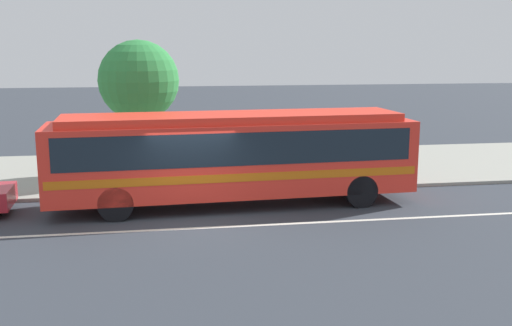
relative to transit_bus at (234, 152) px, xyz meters
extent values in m
plane|color=#333841|center=(-1.36, -1.49, -1.66)|extent=(120.00, 120.00, 0.00)
cube|color=gray|center=(-1.36, 5.35, -1.60)|extent=(60.00, 8.00, 0.12)
cube|color=silver|center=(-1.36, -2.29, -1.65)|extent=(56.00, 0.16, 0.01)
cube|color=red|center=(-0.02, 0.00, -0.14)|extent=(11.19, 2.92, 2.18)
cube|color=red|center=(-0.02, 0.00, 1.07)|extent=(10.29, 2.59, 0.24)
cube|color=#19232D|center=(-0.02, 0.00, 0.30)|extent=(10.52, 2.91, 0.96)
cube|color=#D36411|center=(-0.02, 0.00, -0.53)|extent=(10.97, 2.93, 0.24)
cube|color=#19232D|center=(5.47, 0.25, 0.30)|extent=(0.22, 2.13, 1.05)
cylinder|color=black|center=(3.70, 1.24, -1.16)|extent=(1.01, 0.32, 1.00)
cylinder|color=black|center=(3.80, -0.90, -1.16)|extent=(1.01, 0.32, 1.00)
cylinder|color=black|center=(-3.61, 0.91, -1.16)|extent=(1.01, 0.32, 1.00)
cylinder|color=black|center=(-3.51, -1.23, -1.16)|extent=(1.01, 0.32, 1.00)
cylinder|color=navy|center=(-0.95, 2.12, -1.08)|extent=(0.14, 0.14, 0.91)
cylinder|color=navy|center=(-1.10, 2.17, -1.08)|extent=(0.14, 0.14, 0.91)
cylinder|color=#C63A33|center=(-1.03, 2.14, -0.32)|extent=(0.44, 0.44, 0.60)
sphere|color=#D59D89|center=(-1.03, 2.14, 0.09)|extent=(0.22, 0.22, 0.22)
cylinder|color=slate|center=(5.83, 2.10, -1.10)|extent=(0.14, 0.14, 0.88)
cylinder|color=slate|center=(5.69, 2.02, -1.10)|extent=(0.14, 0.14, 0.88)
cylinder|color=#9355AF|center=(5.76, 2.06, -0.35)|extent=(0.46, 0.46, 0.62)
sphere|color=tan|center=(5.76, 2.06, 0.07)|extent=(0.21, 0.21, 0.21)
cylinder|color=#2D2D50|center=(-2.77, 2.03, -1.11)|extent=(0.14, 0.14, 0.85)
cylinder|color=#2D2D50|center=(-2.70, 2.18, -1.11)|extent=(0.14, 0.14, 0.85)
cylinder|color=#4E5047|center=(-2.74, 2.10, -0.40)|extent=(0.45, 0.45, 0.56)
sphere|color=tan|center=(-2.74, 2.10, -0.01)|extent=(0.22, 0.22, 0.22)
cylinder|color=brown|center=(-2.93, 4.75, -0.31)|extent=(0.29, 0.29, 2.46)
sphere|color=#308941|center=(-2.93, 4.75, 1.97)|extent=(2.97, 2.97, 2.97)
camera|label=1|loc=(-2.25, -18.01, 3.17)|focal=42.20mm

